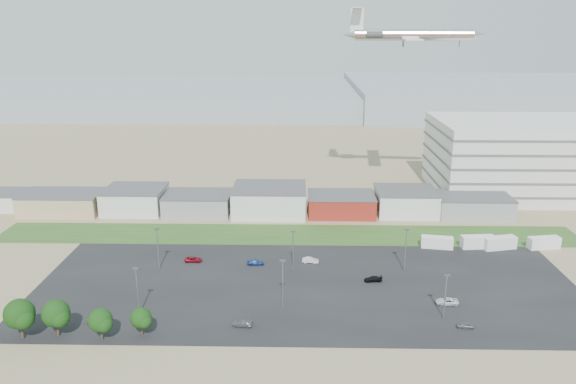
{
  "coord_description": "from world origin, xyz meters",
  "views": [
    {
      "loc": [
        3.26,
        -93.78,
        55.64
      ],
      "look_at": [
        0.77,
        22.0,
        21.21
      ],
      "focal_mm": 35.0,
      "sensor_mm": 36.0,
      "label": 1
    }
  ],
  "objects_px": {
    "parked_car_3": "(242,323)",
    "parked_car_9": "(193,259)",
    "parked_car_12": "(373,279)",
    "parked_car_11": "(310,260)",
    "airliner": "(414,35)",
    "parked_car_10": "(97,321)",
    "parked_car_2": "(465,325)",
    "parked_car_6": "(256,262)",
    "box_trailer_a": "(437,242)",
    "parked_car_0": "(447,301)"
  },
  "relations": [
    {
      "from": "parked_car_0",
      "to": "parked_car_2",
      "type": "height_order",
      "value": "parked_car_0"
    },
    {
      "from": "box_trailer_a",
      "to": "parked_car_3",
      "type": "height_order",
      "value": "box_trailer_a"
    },
    {
      "from": "parked_car_0",
      "to": "parked_car_12",
      "type": "relative_size",
      "value": 1.16
    },
    {
      "from": "parked_car_12",
      "to": "airliner",
      "type": "bearing_deg",
      "value": 158.53
    },
    {
      "from": "airliner",
      "to": "parked_car_10",
      "type": "height_order",
      "value": "airliner"
    },
    {
      "from": "parked_car_3",
      "to": "parked_car_9",
      "type": "relative_size",
      "value": 0.98
    },
    {
      "from": "parked_car_2",
      "to": "parked_car_3",
      "type": "xyz_separation_m",
      "value": [
        -42.85,
        -0.28,
        0.05
      ]
    },
    {
      "from": "airliner",
      "to": "parked_car_10",
      "type": "xyz_separation_m",
      "value": [
        -75.3,
        -89.53,
        -52.25
      ]
    },
    {
      "from": "parked_car_10",
      "to": "parked_car_11",
      "type": "height_order",
      "value": "parked_car_11"
    },
    {
      "from": "box_trailer_a",
      "to": "parked_car_11",
      "type": "xyz_separation_m",
      "value": [
        -33.1,
        -10.3,
        -0.85
      ]
    },
    {
      "from": "airliner",
      "to": "parked_car_3",
      "type": "xyz_separation_m",
      "value": [
        -46.99,
        -90.08,
        -52.19
      ]
    },
    {
      "from": "airliner",
      "to": "parked_car_3",
      "type": "bearing_deg",
      "value": -112.26
    },
    {
      "from": "parked_car_12",
      "to": "parked_car_11",
      "type": "bearing_deg",
      "value": -131.98
    },
    {
      "from": "parked_car_11",
      "to": "airliner",
      "type": "bearing_deg",
      "value": -21.91
    },
    {
      "from": "airliner",
      "to": "parked_car_10",
      "type": "distance_m",
      "value": 128.13
    },
    {
      "from": "parked_car_2",
      "to": "parked_car_6",
      "type": "xyz_separation_m",
      "value": [
        -42.44,
        28.71,
        0.05
      ]
    },
    {
      "from": "parked_car_11",
      "to": "parked_car_12",
      "type": "relative_size",
      "value": 0.99
    },
    {
      "from": "parked_car_12",
      "to": "parked_car_3",
      "type": "bearing_deg",
      "value": -59.82
    },
    {
      "from": "box_trailer_a",
      "to": "parked_car_3",
      "type": "bearing_deg",
      "value": -129.64
    },
    {
      "from": "parked_car_2",
      "to": "parked_car_3",
      "type": "height_order",
      "value": "parked_car_3"
    },
    {
      "from": "box_trailer_a",
      "to": "parked_car_11",
      "type": "distance_m",
      "value": 34.67
    },
    {
      "from": "airliner",
      "to": "parked_car_6",
      "type": "relative_size",
      "value": 10.91
    },
    {
      "from": "parked_car_2",
      "to": "parked_car_12",
      "type": "height_order",
      "value": "parked_car_12"
    },
    {
      "from": "parked_car_3",
      "to": "parked_car_6",
      "type": "bearing_deg",
      "value": -174.04
    },
    {
      "from": "parked_car_9",
      "to": "parked_car_11",
      "type": "distance_m",
      "value": 28.73
    },
    {
      "from": "box_trailer_a",
      "to": "parked_car_0",
      "type": "bearing_deg",
      "value": -89.98
    },
    {
      "from": "parked_car_9",
      "to": "parked_car_11",
      "type": "bearing_deg",
      "value": -89.87
    },
    {
      "from": "parked_car_10",
      "to": "parked_car_11",
      "type": "distance_m",
      "value": 51.63
    },
    {
      "from": "box_trailer_a",
      "to": "parked_car_6",
      "type": "distance_m",
      "value": 47.91
    },
    {
      "from": "parked_car_9",
      "to": "parked_car_10",
      "type": "relative_size",
      "value": 1.14
    },
    {
      "from": "airliner",
      "to": "parked_car_3",
      "type": "relative_size",
      "value": 10.97
    },
    {
      "from": "parked_car_10",
      "to": "parked_car_9",
      "type": "bearing_deg",
      "value": -27.41
    },
    {
      "from": "parked_car_3",
      "to": "parked_car_10",
      "type": "distance_m",
      "value": 28.32
    },
    {
      "from": "box_trailer_a",
      "to": "parked_car_6",
      "type": "height_order",
      "value": "box_trailer_a"
    },
    {
      "from": "box_trailer_a",
      "to": "parked_car_6",
      "type": "relative_size",
      "value": 1.94
    },
    {
      "from": "parked_car_0",
      "to": "parked_car_11",
      "type": "relative_size",
      "value": 1.17
    },
    {
      "from": "box_trailer_a",
      "to": "parked_car_3",
      "type": "distance_m",
      "value": 62.12
    },
    {
      "from": "airliner",
      "to": "parked_car_3",
      "type": "distance_m",
      "value": 114.22
    },
    {
      "from": "parked_car_2",
      "to": "parked_car_9",
      "type": "bearing_deg",
      "value": -111.99
    },
    {
      "from": "airliner",
      "to": "parked_car_11",
      "type": "distance_m",
      "value": 85.86
    },
    {
      "from": "parked_car_6",
      "to": "parked_car_12",
      "type": "relative_size",
      "value": 1.02
    },
    {
      "from": "airliner",
      "to": "parked_car_0",
      "type": "height_order",
      "value": "airliner"
    },
    {
      "from": "parked_car_6",
      "to": "box_trailer_a",
      "type": "bearing_deg",
      "value": -76.72
    },
    {
      "from": "parked_car_2",
      "to": "parked_car_6",
      "type": "relative_size",
      "value": 0.78
    },
    {
      "from": "parked_car_9",
      "to": "parked_car_11",
      "type": "xyz_separation_m",
      "value": [
        28.73,
        0.05,
        0.07
      ]
    },
    {
      "from": "parked_car_6",
      "to": "parked_car_12",
      "type": "bearing_deg",
      "value": -108.54
    },
    {
      "from": "parked_car_6",
      "to": "parked_car_9",
      "type": "distance_m",
      "value": 15.47
    },
    {
      "from": "box_trailer_a",
      "to": "parked_car_9",
      "type": "height_order",
      "value": "box_trailer_a"
    },
    {
      "from": "parked_car_2",
      "to": "parked_car_10",
      "type": "distance_m",
      "value": 71.17
    },
    {
      "from": "parked_car_2",
      "to": "parked_car_12",
      "type": "xyz_separation_m",
      "value": [
        -15.09,
        20.06,
        0.04
      ]
    }
  ]
}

